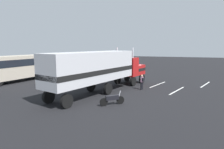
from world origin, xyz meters
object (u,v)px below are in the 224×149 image
Objects in this scene: semi_truck at (100,68)px; parked_bus at (20,66)px; motorcycle at (112,99)px; person_bystander at (142,81)px.

parked_bus is at bearing 77.21° from semi_truck.
semi_truck reaches higher than motorcycle.
semi_truck is 8.73× the size of person_bystander.
semi_truck is 8.60× the size of motorcycle.
motorcycle is (-6.27, 1.33, -0.41)m from person_bystander.
semi_truck is 12.98m from parked_bus.
semi_truck reaches higher than parked_bus.
parked_bus reaches higher than person_bystander.
motorcycle is at bearing -145.21° from semi_truck.
semi_truck is at bearing 124.78° from person_bystander.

